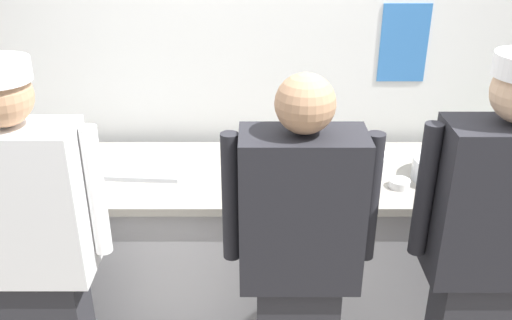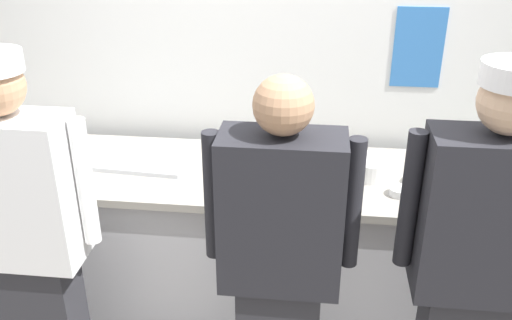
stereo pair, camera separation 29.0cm
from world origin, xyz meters
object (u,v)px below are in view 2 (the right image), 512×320
object	(u,v)px
plate_stack_rear	(370,168)
ramekin_orange_sauce	(240,180)
plate_stack_front	(72,161)
ramekin_red_sauce	(79,143)
chef_center	(280,265)
mixing_bowl_steel	(452,179)
deli_cup	(255,165)
chef_far_right	(477,268)
chef_near_left	(27,237)
squeeze_bottle_primary	(512,152)
ramekin_green_sauce	(400,191)
sheet_tray	(145,160)

from	to	relation	value
plate_stack_rear	ramekin_orange_sauce	xyz separation A→B (m)	(-0.64, -0.16, -0.03)
plate_stack_front	ramekin_red_sauce	size ratio (longest dim) A/B	2.50
chef_center	mixing_bowl_steel	world-z (taller)	chef_center
ramekin_red_sauce	deli_cup	xyz separation A→B (m)	(1.03, -0.20, 0.02)
chef_far_right	plate_stack_rear	distance (m)	0.83
mixing_bowl_steel	chef_near_left	bearing A→B (deg)	-161.41
ramekin_red_sauce	plate_stack_front	bearing A→B (deg)	-74.63
chef_near_left	mixing_bowl_steel	world-z (taller)	chef_near_left
ramekin_orange_sauce	squeeze_bottle_primary	bearing A→B (deg)	13.13
plate_stack_front	squeeze_bottle_primary	bearing A→B (deg)	5.90
ramekin_orange_sauce	ramekin_red_sauce	xyz separation A→B (m)	(-0.97, 0.34, 0.00)
mixing_bowl_steel	squeeze_bottle_primary	distance (m)	0.43
plate_stack_rear	mixing_bowl_steel	size ratio (longest dim) A/B	0.61
chef_near_left	squeeze_bottle_primary	distance (m)	2.37
chef_center	plate_stack_rear	xyz separation A→B (m)	(0.40, 0.74, 0.09)
deli_cup	chef_center	bearing A→B (deg)	-75.75
plate_stack_rear	squeeze_bottle_primary	world-z (taller)	squeeze_bottle_primary
plate_stack_rear	deli_cup	world-z (taller)	plate_stack_rear
chef_center	squeeze_bottle_primary	bearing A→B (deg)	38.81
ramekin_orange_sauce	deli_cup	size ratio (longest dim) A/B	1.06
chef_far_right	ramekin_orange_sauce	bearing A→B (deg)	149.60
chef_near_left	plate_stack_rear	distance (m)	1.64
plate_stack_front	squeeze_bottle_primary	xyz separation A→B (m)	(2.27, 0.23, 0.06)
squeeze_bottle_primary	ramekin_green_sauce	size ratio (longest dim) A/B	2.03
chef_center	plate_stack_rear	world-z (taller)	chef_center
chef_center	ramekin_orange_sauce	bearing A→B (deg)	112.72
chef_far_right	ramekin_green_sauce	distance (m)	0.61
plate_stack_front	ramekin_red_sauce	xyz separation A→B (m)	(-0.07, 0.26, -0.01)
plate_stack_rear	sheet_tray	distance (m)	1.18
chef_center	ramekin_orange_sauce	xyz separation A→B (m)	(-0.24, 0.58, 0.06)
plate_stack_front	ramekin_orange_sauce	bearing A→B (deg)	-5.41
plate_stack_front	ramekin_green_sauce	xyz separation A→B (m)	(1.67, -0.11, -0.01)
squeeze_bottle_primary	plate_stack_rear	bearing A→B (deg)	-167.49
chef_far_right	ramekin_red_sauce	xyz separation A→B (m)	(-1.97, 0.93, 0.01)
chef_far_right	plate_stack_rear	size ratio (longest dim) A/B	8.33
sheet_tray	squeeze_bottle_primary	world-z (taller)	squeeze_bottle_primary
plate_stack_rear	ramekin_green_sauce	distance (m)	0.23
mixing_bowl_steel	ramekin_red_sauce	world-z (taller)	mixing_bowl_steel
sheet_tray	deli_cup	bearing A→B (deg)	-4.11
chef_far_right	plate_stack_front	size ratio (longest dim) A/B	7.73
chef_near_left	mixing_bowl_steel	xyz separation A→B (m)	(1.85, 0.62, 0.06)
sheet_tray	ramekin_orange_sauce	distance (m)	0.57
sheet_tray	plate_stack_rear	bearing A→B (deg)	-1.28
ramekin_green_sauce	ramekin_red_sauce	size ratio (longest dim) A/B	1.14
chef_far_right	squeeze_bottle_primary	world-z (taller)	chef_far_right
mixing_bowl_steel	deli_cup	size ratio (longest dim) A/B	3.78
ramekin_red_sauce	deli_cup	size ratio (longest dim) A/B	1.00
chef_center	mixing_bowl_steel	xyz separation A→B (m)	(0.78, 0.65, 0.10)
chef_near_left	chef_center	size ratio (longest dim) A/B	1.03
plate_stack_rear	ramekin_orange_sauce	bearing A→B (deg)	-166.17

